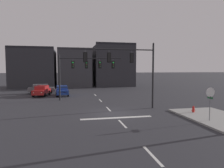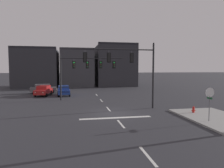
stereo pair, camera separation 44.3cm
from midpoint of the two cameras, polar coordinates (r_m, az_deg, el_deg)
name	(u,v)px [view 1 (the left image)]	position (r m, az deg, el deg)	size (l,w,h in m)	color
ground_plane	(112,113)	(20.15, -0.57, -8.12)	(400.00, 400.00, 0.00)	#2B2B30
sidewalk_near_corner	(216,118)	(20.02, 26.58, -8.44)	(5.00, 8.00, 0.15)	gray
stop_bar_paint	(117,118)	(18.24, 0.64, -9.43)	(6.40, 0.50, 0.01)	silver
lane_centreline	(108,109)	(22.07, -1.57, -7.01)	(0.16, 26.40, 0.01)	silver
signal_mast_near_side	(128,64)	(21.70, 3.87, 5.72)	(8.92, 0.39, 7.14)	black
signal_mast_far_side	(82,68)	(28.13, -8.86, 4.50)	(8.43, 1.28, 6.24)	black
stop_sign	(210,96)	(18.09, 25.16, -3.06)	(0.76, 0.64, 2.83)	#56565B
car_lot_nearside	(42,90)	(34.51, -19.42, -1.72)	(2.43, 4.63, 1.61)	#A81E1E
car_lot_middle	(41,89)	(37.76, -19.52, -1.22)	(4.60, 2.31, 1.61)	slate
car_lot_farside	(62,90)	(33.68, -14.19, -1.75)	(2.22, 4.57, 1.61)	navy
fire_hydrant	(193,110)	(21.21, 21.26, -6.88)	(0.40, 0.30, 0.75)	red
building_row	(81,68)	(51.44, -8.97, 4.58)	(28.59, 11.56, 10.41)	#2D2D33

